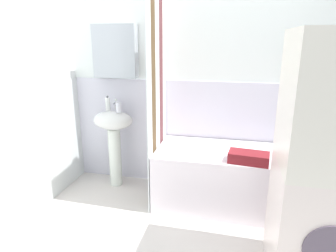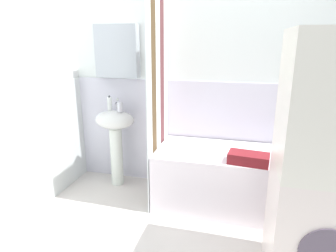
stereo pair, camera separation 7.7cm
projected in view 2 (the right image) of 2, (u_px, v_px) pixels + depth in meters
wall_back_tiled at (205, 87)px, 3.14m from camera, size 3.60×0.18×2.40m
wall_left_tiled at (24, 98)px, 2.66m from camera, size 0.07×1.81×2.40m
sink at (115, 131)px, 3.29m from camera, size 0.44×0.34×0.87m
faucet at (117, 104)px, 3.29m from camera, size 0.03×0.12×0.12m
soap_dispenser at (110, 104)px, 3.24m from camera, size 0.05×0.05×0.17m
toothbrush_cup at (120, 107)px, 3.18m from camera, size 0.06×0.06×0.11m
bathtub at (237, 180)px, 2.92m from camera, size 1.59×0.70×0.58m
shower_curtain at (158, 105)px, 2.91m from camera, size 0.01×0.70×2.00m
lotion_bottle at (313, 143)px, 2.89m from camera, size 0.05×0.05×0.14m
shampoo_bottle at (301, 140)px, 2.92m from camera, size 0.05×0.05×0.19m
conditioner_bottle at (293, 139)px, 2.95m from camera, size 0.07×0.07×0.19m
towel_folded at (248, 158)px, 2.58m from camera, size 0.37×0.22×0.09m
washer_dryer_stack at (325, 169)px, 1.84m from camera, size 0.59×0.64×1.69m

